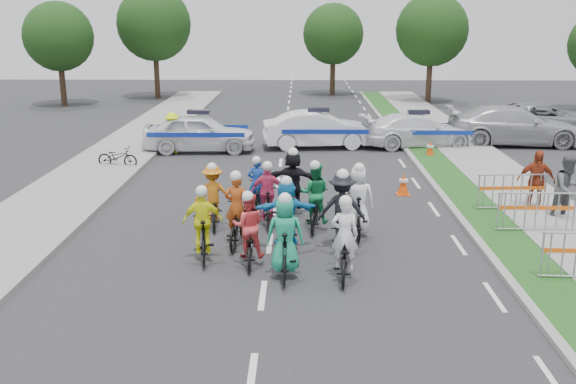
{
  "coord_description": "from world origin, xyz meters",
  "views": [
    {
      "loc": [
        0.73,
        -11.77,
        5.37
      ],
      "look_at": [
        0.43,
        3.8,
        1.1
      ],
      "focal_mm": 40.0,
      "sensor_mm": 36.0,
      "label": 1
    }
  ],
  "objects_px": {
    "rider_1": "(285,245)",
    "cone_1": "(430,149)",
    "tree_1": "(432,30)",
    "civilian_sedan": "(514,126)",
    "cone_0": "(403,184)",
    "police_car_1": "(318,130)",
    "rider_6": "(237,220)",
    "rider_2": "(249,236)",
    "civilian_suv": "(543,119)",
    "rider_11": "(293,186)",
    "tree_0": "(58,37)",
    "rider_10": "(213,201)",
    "rider_8": "(314,203)",
    "rider_3": "(203,231)",
    "rider_9": "(268,201)",
    "spectator_2": "(536,181)",
    "rider_4": "(342,219)",
    "marshal_hiviz": "(173,133)",
    "rider_12": "(257,194)",
    "barrier_2": "(512,193)",
    "tree_3": "(154,24)",
    "spectator_1": "(568,188)",
    "police_car_2": "(418,130)",
    "barrier_1": "(536,214)",
    "parked_bike": "(117,157)",
    "rider_5": "(286,219)",
    "rider_7": "(358,208)",
    "tree_4": "(333,34)"
  },
  "relations": [
    {
      "from": "rider_1",
      "to": "cone_1",
      "type": "height_order",
      "value": "rider_1"
    },
    {
      "from": "cone_1",
      "to": "tree_1",
      "type": "xyz_separation_m",
      "value": [
        3.16,
        16.95,
        4.2
      ]
    },
    {
      "from": "civilian_sedan",
      "to": "cone_0",
      "type": "xyz_separation_m",
      "value": [
        -5.98,
        -8.2,
        -0.48
      ]
    },
    {
      "from": "rider_1",
      "to": "police_car_1",
      "type": "distance_m",
      "value": 14.09
    },
    {
      "from": "rider_6",
      "to": "cone_0",
      "type": "distance_m",
      "value": 6.62
    },
    {
      "from": "rider_2",
      "to": "cone_0",
      "type": "distance_m",
      "value": 7.32
    },
    {
      "from": "rider_1",
      "to": "civilian_suv",
      "type": "relative_size",
      "value": 0.34
    },
    {
      "from": "rider_11",
      "to": "tree_0",
      "type": "relative_size",
      "value": 0.3
    },
    {
      "from": "rider_10",
      "to": "cone_0",
      "type": "xyz_separation_m",
      "value": [
        5.49,
        3.23,
        -0.34
      ]
    },
    {
      "from": "civilian_sedan",
      "to": "rider_8",
      "type": "bearing_deg",
      "value": 145.91
    },
    {
      "from": "cone_1",
      "to": "rider_3",
      "type": "bearing_deg",
      "value": -123.22
    },
    {
      "from": "rider_9",
      "to": "spectator_2",
      "type": "relative_size",
      "value": 1.01
    },
    {
      "from": "rider_10",
      "to": "civilian_suv",
      "type": "distance_m",
      "value": 19.34
    },
    {
      "from": "rider_2",
      "to": "rider_4",
      "type": "distance_m",
      "value": 2.32
    },
    {
      "from": "marshal_hiviz",
      "to": "rider_3",
      "type": "bearing_deg",
      "value": 101.31
    },
    {
      "from": "rider_4",
      "to": "rider_12",
      "type": "height_order",
      "value": "rider_4"
    },
    {
      "from": "rider_6",
      "to": "rider_10",
      "type": "distance_m",
      "value": 1.57
    },
    {
      "from": "rider_3",
      "to": "cone_1",
      "type": "bearing_deg",
      "value": -130.62
    },
    {
      "from": "rider_2",
      "to": "rider_9",
      "type": "xyz_separation_m",
      "value": [
        0.3,
        2.72,
        0.04
      ]
    },
    {
      "from": "rider_3",
      "to": "rider_12",
      "type": "bearing_deg",
      "value": -112.38
    },
    {
      "from": "civilian_sedan",
      "to": "rider_11",
      "type": "bearing_deg",
      "value": 140.64
    },
    {
      "from": "barrier_2",
      "to": "tree_3",
      "type": "relative_size",
      "value": 0.27
    },
    {
      "from": "spectator_1",
      "to": "police_car_2",
      "type": "bearing_deg",
      "value": 84.8
    },
    {
      "from": "barrier_1",
      "to": "barrier_2",
      "type": "distance_m",
      "value": 1.93
    },
    {
      "from": "police_car_1",
      "to": "parked_bike",
      "type": "relative_size",
      "value": 3.05
    },
    {
      "from": "civilian_suv",
      "to": "parked_bike",
      "type": "relative_size",
      "value": 3.61
    },
    {
      "from": "rider_2",
      "to": "spectator_1",
      "type": "xyz_separation_m",
      "value": [
        8.34,
        3.29,
        0.27
      ]
    },
    {
      "from": "rider_2",
      "to": "rider_8",
      "type": "distance_m",
      "value": 2.95
    },
    {
      "from": "spectator_1",
      "to": "cone_1",
      "type": "xyz_separation_m",
      "value": [
        -2.09,
        8.06,
        -0.57
      ]
    },
    {
      "from": "police_car_2",
      "to": "civilian_sedan",
      "type": "relative_size",
      "value": 0.85
    },
    {
      "from": "rider_1",
      "to": "spectator_2",
      "type": "height_order",
      "value": "rider_1"
    },
    {
      "from": "cone_0",
      "to": "parked_bike",
      "type": "relative_size",
      "value": 0.46
    },
    {
      "from": "rider_11",
      "to": "barrier_1",
      "type": "bearing_deg",
      "value": 175.57
    },
    {
      "from": "spectator_2",
      "to": "barrier_2",
      "type": "bearing_deg",
      "value": -153.31
    },
    {
      "from": "rider_5",
      "to": "tree_3",
      "type": "relative_size",
      "value": 0.25
    },
    {
      "from": "rider_7",
      "to": "civilian_suv",
      "type": "relative_size",
      "value": 0.35
    },
    {
      "from": "spectator_2",
      "to": "tree_4",
      "type": "bearing_deg",
      "value": 110.29
    },
    {
      "from": "rider_2",
      "to": "parked_bike",
      "type": "xyz_separation_m",
      "value": [
        -5.56,
        9.39,
        -0.24
      ]
    },
    {
      "from": "rider_5",
      "to": "rider_8",
      "type": "height_order",
      "value": "rider_8"
    },
    {
      "from": "parked_bike",
      "to": "tree_3",
      "type": "xyz_separation_m",
      "value": [
        -3.04,
        20.91,
        4.49
      ]
    },
    {
      "from": "rider_9",
      "to": "police_car_2",
      "type": "xyz_separation_m",
      "value": [
        5.84,
        10.84,
        0.02
      ]
    },
    {
      "from": "rider_2",
      "to": "police_car_2",
      "type": "bearing_deg",
      "value": -118.31
    },
    {
      "from": "rider_4",
      "to": "rider_5",
      "type": "relative_size",
      "value": 1.09
    },
    {
      "from": "rider_11",
      "to": "spectator_2",
      "type": "xyz_separation_m",
      "value": [
        6.88,
        0.36,
        0.09
      ]
    },
    {
      "from": "tree_4",
      "to": "rider_3",
      "type": "bearing_deg",
      "value": -97.89
    },
    {
      "from": "rider_4",
      "to": "barrier_2",
      "type": "xyz_separation_m",
      "value": [
        4.98,
        3.11,
        -0.21
      ]
    },
    {
      "from": "police_car_2",
      "to": "tree_0",
      "type": "bearing_deg",
      "value": 47.98
    },
    {
      "from": "rider_5",
      "to": "marshal_hiviz",
      "type": "xyz_separation_m",
      "value": [
        -4.84,
        11.14,
        0.06
      ]
    },
    {
      "from": "tree_0",
      "to": "barrier_1",
      "type": "bearing_deg",
      "value": -49.45
    },
    {
      "from": "tree_0",
      "to": "cone_0",
      "type": "bearing_deg",
      "value": -48.68
    }
  ]
}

